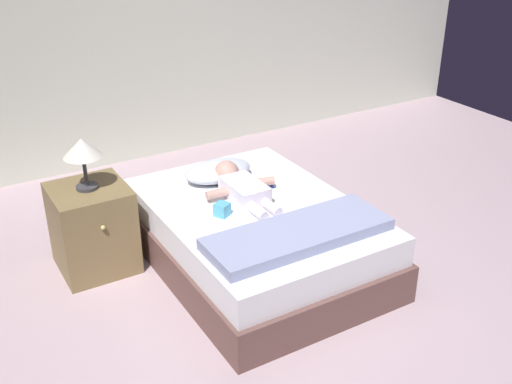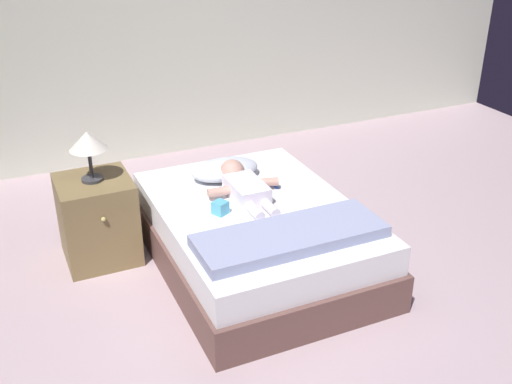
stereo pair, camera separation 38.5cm
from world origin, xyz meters
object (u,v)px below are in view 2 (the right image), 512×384
at_px(pillow, 225,169).
at_px(lamp, 88,143).
at_px(toy_block, 220,208).
at_px(bed, 256,236).
at_px(toothbrush, 272,184).
at_px(baby, 243,185).
at_px(nightstand, 98,220).

relative_size(pillow, lamp, 1.45).
bearing_deg(toy_block, bed, 0.37).
bearing_deg(toothbrush, toy_block, -153.36).
bearing_deg(toothbrush, baby, -169.57).
relative_size(pillow, toothbrush, 3.79).
xyz_separation_m(bed, nightstand, (-0.92, 0.52, 0.07)).
xyz_separation_m(pillow, toy_block, (-0.22, -0.48, -0.02)).
xyz_separation_m(nightstand, toy_block, (0.68, -0.52, 0.19)).
bearing_deg(nightstand, toy_block, -37.72).
distance_m(pillow, lamp, 0.96).
distance_m(baby, lamp, 1.02).
bearing_deg(toy_block, toothbrush, 26.64).
bearing_deg(baby, lamp, 160.22).
height_order(toothbrush, toy_block, toy_block).
relative_size(bed, nightstand, 2.97).
distance_m(pillow, nightstand, 0.92).
bearing_deg(bed, baby, 92.41).
relative_size(nightstand, toy_block, 5.16).
relative_size(bed, baby, 2.57).
xyz_separation_m(pillow, baby, (0.02, -0.29, -0.00)).
height_order(nightstand, toy_block, nightstand).
distance_m(nightstand, toy_block, 0.88).
relative_size(bed, lamp, 5.13).
height_order(bed, nightstand, nightstand).
bearing_deg(baby, pillow, 93.08).
bearing_deg(nightstand, toothbrush, -13.87).
distance_m(bed, toothbrush, 0.40).
xyz_separation_m(bed, baby, (-0.01, 0.19, 0.29)).
distance_m(pillow, toy_block, 0.53).
bearing_deg(toy_block, pillow, 65.26).
distance_m(toothbrush, lamp, 1.25).
bearing_deg(toothbrush, pillow, 136.38).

